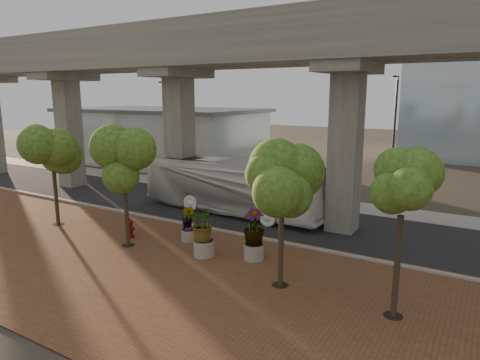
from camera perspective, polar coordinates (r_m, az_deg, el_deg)
The scene contains 18 objects.
ground at distance 26.69m, azimuth -0.39°, elevation -5.79°, with size 160.00×160.00×0.00m, color #342F25.
brick_plaza at distance 20.68m, azimuth -12.25°, elevation -11.18°, with size 70.00×13.00×0.06m, color brown.
asphalt_road at distance 28.34m, azimuth 1.73°, elevation -4.72°, with size 90.00×8.00×0.04m, color black.
curb_strip at distance 25.06m, azimuth -2.79°, elevation -6.76°, with size 70.00×0.25×0.16m, color gray.
far_sidewalk at distance 33.08m, azimuth 6.41°, elevation -2.42°, with size 90.00×3.00×0.06m, color gray.
transit_viaduct at distance 27.24m, azimuth 1.82°, elevation 10.13°, with size 72.00×5.60×12.40m.
station_pavilion at distance 50.57m, azimuth -10.38°, elevation 5.89°, with size 23.00×13.00×6.30m.
transit_bus at distance 28.53m, azimuth -0.87°, elevation -0.82°, with size 3.11×13.26×3.70m, color white.
fire_hydrant at distance 24.63m, azimuth -14.49°, elevation -6.22°, with size 0.54×0.49×1.09m.
planter_front at distance 20.95m, azimuth -4.87°, elevation -6.17°, with size 2.26×2.26×2.49m.
planter_right at distance 20.47m, azimuth 1.89°, elevation -6.47°, with size 2.38×2.38×2.54m.
planter_left at distance 23.28m, azimuth -6.91°, elevation -5.21°, with size 1.80×1.80×1.98m.
street_tree_far_west at distance 27.67m, azimuth -23.76°, elevation 3.39°, with size 3.80×3.80×6.18m.
street_tree_near_west at distance 22.45m, azimuth -15.24°, elevation 2.21°, with size 3.44×3.44×5.98m.
street_tree_near_east at distance 17.03m, azimuth 5.65°, elevation -0.37°, with size 3.69×3.69×6.06m.
street_tree_far_east at distance 15.44m, azimuth 20.89°, elevation -1.18°, with size 3.21×3.21×6.14m.
streetlamp_west at distance 36.26m, azimuth -9.50°, elevation 6.90°, with size 0.44×1.28×8.82m.
streetlamp_east at distance 29.15m, azimuth 19.77°, elevation 5.48°, with size 0.44×1.30×8.95m.
Camera 1 is at (13.31, -21.76, 7.86)m, focal length 32.00 mm.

